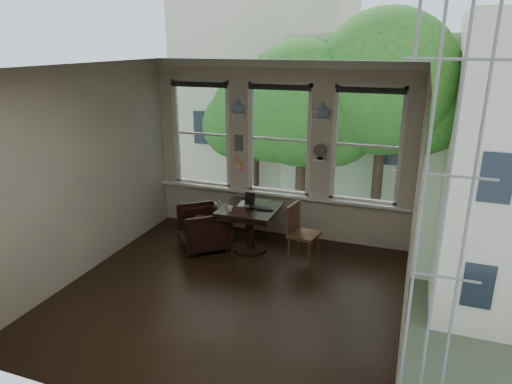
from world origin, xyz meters
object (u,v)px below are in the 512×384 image
at_px(armchair_left, 204,228).
at_px(table, 250,229).
at_px(mug, 230,209).
at_px(side_chair_right, 304,234).
at_px(laptop, 262,209).

bearing_deg(armchair_left, table, 62.84).
distance_m(armchair_left, mug, 0.69).
xyz_separation_m(side_chair_right, laptop, (-0.70, 0.05, 0.30)).
bearing_deg(armchair_left, laptop, 57.52).
xyz_separation_m(armchair_left, side_chair_right, (1.67, 0.08, 0.10)).
bearing_deg(side_chair_right, table, 94.69).
bearing_deg(laptop, side_chair_right, -3.56).
bearing_deg(table, side_chair_right, -5.49).
bearing_deg(mug, side_chair_right, 8.97).
bearing_deg(side_chair_right, mug, 109.15).
distance_m(table, armchair_left, 0.77).
bearing_deg(table, mug, -130.26).
relative_size(laptop, mug, 4.06).
xyz_separation_m(table, mug, (-0.23, -0.27, 0.42)).
distance_m(side_chair_right, mug, 1.21).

